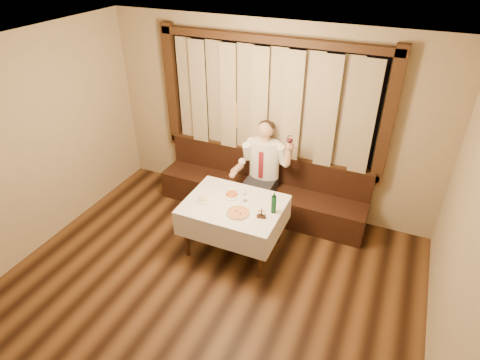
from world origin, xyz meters
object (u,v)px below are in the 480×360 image
at_px(pasta_cream, 203,198).
at_px(cruet_caddy, 261,215).
at_px(pizza, 238,213).
at_px(pasta_red, 232,193).
at_px(green_bottle, 274,204).
at_px(seated_man, 263,164).
at_px(banquette, 261,192).
at_px(dining_table, 234,210).

bearing_deg(pasta_cream, cruet_caddy, -3.73).
height_order(pizza, pasta_red, pasta_red).
bearing_deg(pasta_red, green_bottle, -11.80).
bearing_deg(pizza, seated_man, 94.96).
xyz_separation_m(pizza, pasta_red, (-0.24, 0.34, 0.02)).
distance_m(banquette, pasta_red, 0.99).
height_order(banquette, green_bottle, green_bottle).
bearing_deg(pasta_cream, dining_table, 11.02).
relative_size(banquette, pizza, 10.43).
distance_m(pizza, pasta_red, 0.42).
bearing_deg(seated_man, pizza, -85.04).
relative_size(dining_table, green_bottle, 4.36).
relative_size(dining_table, pasta_cream, 5.55).
height_order(pasta_red, green_bottle, green_bottle).
xyz_separation_m(pizza, pasta_cream, (-0.54, 0.10, 0.02)).
xyz_separation_m(pizza, green_bottle, (0.39, 0.21, 0.11)).
bearing_deg(pasta_red, pizza, -54.58).
relative_size(green_bottle, seated_man, 0.19).
bearing_deg(seated_man, green_bottle, -61.67).
distance_m(dining_table, pasta_red, 0.24).
xyz_separation_m(pasta_cream, seated_man, (0.45, 1.01, 0.07)).
relative_size(pasta_red, green_bottle, 0.91).
bearing_deg(seated_man, banquette, 115.28).
distance_m(pizza, pasta_cream, 0.55).
xyz_separation_m(cruet_caddy, seated_man, (-0.39, 1.06, 0.06)).
height_order(green_bottle, seated_man, seated_man).
bearing_deg(cruet_caddy, seated_man, 96.45).
bearing_deg(dining_table, pizza, -51.96).
bearing_deg(pizza, cruet_caddy, 8.90).
relative_size(pizza, pasta_cream, 1.34).
relative_size(pizza, seated_man, 0.20).
distance_m(pizza, seated_man, 1.12).
height_order(dining_table, seated_man, seated_man).
distance_m(pizza, cruet_caddy, 0.30).
bearing_deg(pasta_red, seated_man, 79.37).
relative_size(pasta_cream, seated_man, 0.15).
distance_m(pizza, green_bottle, 0.46).
relative_size(banquette, pasta_red, 12.12).
height_order(dining_table, pasta_red, pasta_red).
distance_m(pasta_cream, cruet_caddy, 0.84).
height_order(dining_table, cruet_caddy, cruet_caddy).
bearing_deg(dining_table, pasta_cream, -168.98).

